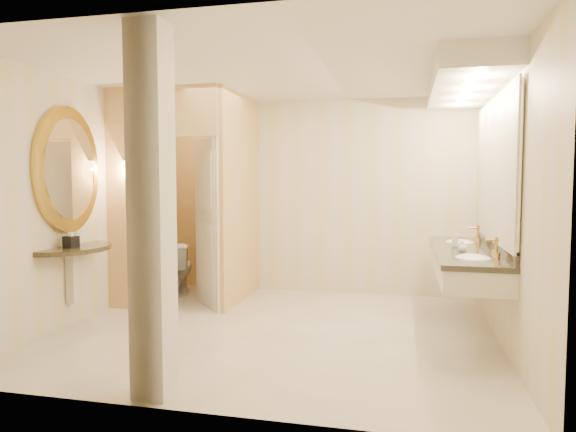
% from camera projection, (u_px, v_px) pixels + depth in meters
% --- Properties ---
extents(floor, '(4.50, 4.50, 0.00)m').
position_uv_depth(floor, '(275.00, 330.00, 5.44)').
color(floor, beige).
rests_on(floor, ground).
extents(ceiling, '(4.50, 4.50, 0.00)m').
position_uv_depth(ceiling, '(274.00, 71.00, 5.25)').
color(ceiling, silver).
rests_on(ceiling, wall_back).
extents(wall_back, '(4.50, 0.02, 2.70)m').
position_uv_depth(wall_back, '(310.00, 197.00, 7.29)').
color(wall_back, beige).
rests_on(wall_back, floor).
extents(wall_front, '(4.50, 0.02, 2.70)m').
position_uv_depth(wall_front, '(199.00, 216.00, 3.40)').
color(wall_front, beige).
rests_on(wall_front, floor).
extents(wall_left, '(0.02, 4.00, 2.70)m').
position_uv_depth(wall_left, '(84.00, 201.00, 5.85)').
color(wall_left, beige).
rests_on(wall_left, floor).
extents(wall_right, '(0.02, 4.00, 2.70)m').
position_uv_depth(wall_right, '(505.00, 205.00, 4.84)').
color(wall_right, beige).
rests_on(wall_right, floor).
extents(toilet_closet, '(1.50, 1.55, 2.70)m').
position_uv_depth(toilet_closet, '(207.00, 196.00, 6.53)').
color(toilet_closet, '#E8C079').
rests_on(toilet_closet, floor).
extents(wall_sconce, '(0.14, 0.14, 0.42)m').
position_uv_depth(wall_sconce, '(129.00, 168.00, 6.17)').
color(wall_sconce, '#B38039').
rests_on(wall_sconce, toilet_closet).
extents(vanity, '(0.75, 2.45, 2.09)m').
position_uv_depth(vanity, '(470.00, 176.00, 5.27)').
color(vanity, beige).
rests_on(vanity, floor).
extents(console_shelf, '(1.04, 1.04, 1.97)m').
position_uv_depth(console_shelf, '(68.00, 203.00, 5.52)').
color(console_shelf, black).
rests_on(console_shelf, floor).
extents(pillar, '(0.26, 0.26, 2.70)m').
position_uv_depth(pillar, '(152.00, 213.00, 3.70)').
color(pillar, beige).
rests_on(pillar, floor).
extents(tissue_box, '(0.14, 0.14, 0.12)m').
position_uv_depth(tissue_box, '(71.00, 242.00, 5.41)').
color(tissue_box, black).
rests_on(tissue_box, console_shelf).
extents(toilet, '(0.59, 0.81, 0.75)m').
position_uv_depth(toilet, '(176.00, 268.00, 7.07)').
color(toilet, white).
rests_on(toilet, floor).
extents(soap_bottle_a, '(0.06, 0.07, 0.12)m').
position_uv_depth(soap_bottle_a, '(461.00, 245.00, 5.15)').
color(soap_bottle_a, beige).
rests_on(soap_bottle_a, vanity).
extents(soap_bottle_b, '(0.10, 0.10, 0.10)m').
position_uv_depth(soap_bottle_b, '(463.00, 247.00, 5.10)').
color(soap_bottle_b, silver).
rests_on(soap_bottle_b, vanity).
extents(soap_bottle_c, '(0.09, 0.09, 0.19)m').
position_uv_depth(soap_bottle_c, '(455.00, 238.00, 5.44)').
color(soap_bottle_c, '#C6B28C').
rests_on(soap_bottle_c, vanity).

